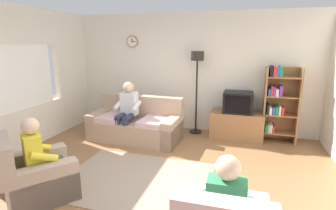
% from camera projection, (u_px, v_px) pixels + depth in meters
% --- Properties ---
extents(ground_plane, '(12.00, 12.00, 0.00)m').
position_uv_depth(ground_plane, '(155.00, 181.00, 3.99)').
color(ground_plane, '#8C603D').
extents(back_wall_assembly, '(6.20, 0.17, 2.70)m').
position_uv_depth(back_wall_assembly, '(192.00, 72.00, 6.15)').
color(back_wall_assembly, silver).
rests_on(back_wall_assembly, ground_plane).
extents(couch, '(1.94, 0.97, 0.90)m').
position_uv_depth(couch, '(136.00, 125.00, 5.64)').
color(couch, tan).
rests_on(couch, ground_plane).
extents(tv_stand, '(1.10, 0.56, 0.58)m').
position_uv_depth(tv_stand, '(236.00, 125.00, 5.72)').
color(tv_stand, olive).
rests_on(tv_stand, ground_plane).
extents(tv, '(0.60, 0.49, 0.44)m').
position_uv_depth(tv, '(238.00, 102.00, 5.58)').
color(tv, black).
rests_on(tv, tv_stand).
extents(bookshelf, '(0.68, 0.36, 1.58)m').
position_uv_depth(bookshelf, '(278.00, 102.00, 5.43)').
color(bookshelf, olive).
rests_on(bookshelf, ground_plane).
extents(floor_lamp, '(0.28, 0.28, 1.85)m').
position_uv_depth(floor_lamp, '(197.00, 70.00, 5.79)').
color(floor_lamp, black).
rests_on(floor_lamp, ground_plane).
extents(armchair_near_window, '(1.17, 1.19, 0.90)m').
position_uv_depth(armchair_near_window, '(36.00, 178.00, 3.51)').
color(armchair_near_window, tan).
rests_on(armchair_near_window, ground_plane).
extents(area_rug, '(2.20, 1.70, 0.01)m').
position_uv_depth(area_rug, '(137.00, 179.00, 4.03)').
color(area_rug, gray).
rests_on(area_rug, ground_plane).
extents(person_on_couch, '(0.53, 0.55, 1.24)m').
position_uv_depth(person_on_couch, '(127.00, 108.00, 5.49)').
color(person_on_couch, silver).
rests_on(person_on_couch, ground_plane).
extents(person_in_left_armchair, '(0.62, 0.64, 1.12)m').
position_uv_depth(person_in_left_armchair, '(41.00, 154.00, 3.49)').
color(person_in_left_armchair, yellow).
rests_on(person_in_left_armchair, ground_plane).
extents(person_in_right_armchair, '(0.51, 0.54, 1.12)m').
position_uv_depth(person_in_right_armchair, '(226.00, 204.00, 2.42)').
color(person_in_right_armchair, '#338C59').
rests_on(person_in_right_armchair, ground_plane).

